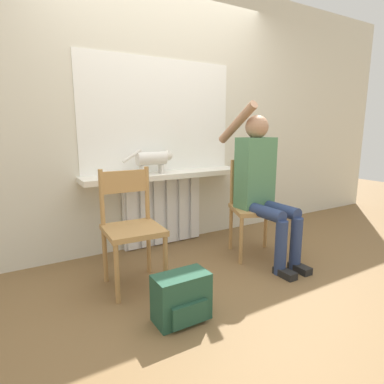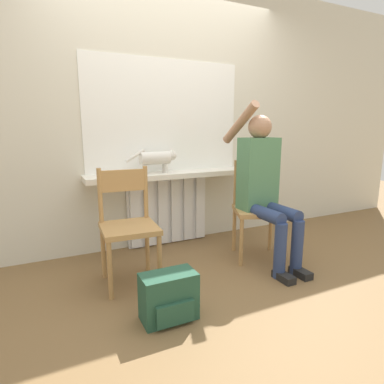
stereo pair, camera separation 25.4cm
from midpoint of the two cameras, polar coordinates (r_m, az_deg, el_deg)
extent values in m
plane|color=brown|center=(2.58, 8.67, -16.94)|extent=(12.00, 12.00, 0.00)
cube|color=beige|center=(3.36, -2.80, 13.65)|extent=(7.00, 0.06, 2.70)
cube|color=white|center=(3.40, -2.21, -3.13)|extent=(0.87, 0.05, 0.73)
cube|color=white|center=(3.24, -7.80, -3.98)|extent=(0.10, 0.03, 0.70)
cube|color=white|center=(3.28, -5.39, -3.71)|extent=(0.10, 0.03, 0.70)
cube|color=white|center=(3.33, -3.05, -3.44)|extent=(0.10, 0.03, 0.70)
cube|color=white|center=(3.39, -0.78, -3.17)|extent=(0.10, 0.03, 0.70)
cube|color=white|center=(3.45, 1.40, -2.91)|extent=(0.10, 0.03, 0.70)
cube|color=white|center=(3.52, 3.51, -2.66)|extent=(0.10, 0.03, 0.70)
cube|color=white|center=(3.22, -1.42, 3.10)|extent=(1.70, 0.31, 0.05)
cube|color=white|center=(3.32, -2.56, 13.34)|extent=(1.63, 0.01, 1.10)
cube|color=#B2844C|center=(2.50, -8.25, -6.46)|extent=(0.44, 0.44, 0.04)
cylinder|color=#B2844C|center=(2.38, -11.36, -13.63)|extent=(0.04, 0.04, 0.44)
cylinder|color=#B2844C|center=(2.47, -2.79, -12.50)|extent=(0.04, 0.04, 0.44)
cylinder|color=#B2844C|center=(2.72, -12.88, -10.50)|extent=(0.04, 0.04, 0.44)
cylinder|color=#B2844C|center=(2.79, -5.35, -9.64)|extent=(0.04, 0.04, 0.44)
cylinder|color=#B2844C|center=(2.58, -13.35, -0.65)|extent=(0.04, 0.04, 0.43)
cylinder|color=#B2844C|center=(2.66, -5.54, -0.04)|extent=(0.04, 0.04, 0.43)
cube|color=#B2844C|center=(2.59, -9.46, 2.01)|extent=(0.38, 0.05, 0.17)
cube|color=#B2844C|center=(3.07, 13.97, -3.31)|extent=(0.55, 0.55, 0.04)
cylinder|color=#B2844C|center=(2.92, 11.27, -8.83)|extent=(0.04, 0.04, 0.44)
cylinder|color=#B2844C|center=(3.03, 18.09, -8.46)|extent=(0.04, 0.04, 0.44)
cylinder|color=#B2844C|center=(3.26, 9.76, -6.63)|extent=(0.04, 0.04, 0.44)
cylinder|color=#B2844C|center=(3.35, 15.92, -6.38)|extent=(0.04, 0.04, 0.44)
cylinder|color=#B2844C|center=(3.15, 10.05, 1.63)|extent=(0.04, 0.04, 0.43)
cylinder|color=#B2844C|center=(3.24, 16.38, 1.63)|extent=(0.04, 0.04, 0.43)
cube|color=#B2844C|center=(3.17, 13.35, 3.56)|extent=(0.35, 0.17, 0.17)
cylinder|color=navy|center=(2.85, 15.20, -3.73)|extent=(0.11, 0.45, 0.11)
cylinder|color=navy|center=(2.97, 17.85, -3.29)|extent=(0.11, 0.45, 0.11)
cylinder|color=navy|center=(2.77, 17.98, -9.98)|extent=(0.10, 0.10, 0.47)
cylinder|color=navy|center=(2.90, 20.60, -9.25)|extent=(0.10, 0.10, 0.47)
cube|color=black|center=(2.81, 18.58, -14.19)|extent=(0.09, 0.20, 0.06)
cube|color=black|center=(2.93, 21.18, -13.29)|extent=(0.09, 0.20, 0.06)
cube|color=#4C7F56|center=(3.02, 14.04, 3.15)|extent=(0.34, 0.20, 0.65)
sphere|color=#A87A5B|center=(2.99, 14.43, 11.15)|extent=(0.21, 0.21, 0.21)
cylinder|color=#A87A5B|center=(3.02, 10.99, 11.92)|extent=(0.08, 0.50, 0.38)
cylinder|color=#4C7F56|center=(3.09, 16.67, 2.59)|extent=(0.08, 0.08, 0.52)
cylinder|color=silver|center=(3.12, -4.28, 6.03)|extent=(0.29, 0.12, 0.12)
sphere|color=silver|center=(3.18, -1.35, 6.51)|extent=(0.10, 0.10, 0.10)
cone|color=silver|center=(3.16, -1.17, 7.27)|extent=(0.03, 0.03, 0.03)
cone|color=silver|center=(3.20, -1.54, 7.32)|extent=(0.03, 0.03, 0.03)
cylinder|color=silver|center=(3.14, -2.32, 4.15)|extent=(0.03, 0.03, 0.09)
cylinder|color=silver|center=(3.20, -2.76, 4.28)|extent=(0.03, 0.03, 0.09)
cylinder|color=silver|center=(3.07, -5.80, 3.93)|extent=(0.03, 0.03, 0.09)
cylinder|color=silver|center=(3.12, -6.19, 4.06)|extent=(0.03, 0.03, 0.09)
cylinder|color=silver|center=(3.05, -7.70, 6.43)|extent=(0.19, 0.03, 0.13)
cube|color=#234C38|center=(2.15, -0.64, -18.13)|extent=(0.35, 0.19, 0.31)
cube|color=#234C38|center=(2.10, 0.74, -20.96)|extent=(0.25, 0.03, 0.14)
camera|label=1|loc=(0.13, -87.41, 0.52)|focal=30.00mm
camera|label=2|loc=(0.13, 92.59, -0.52)|focal=30.00mm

